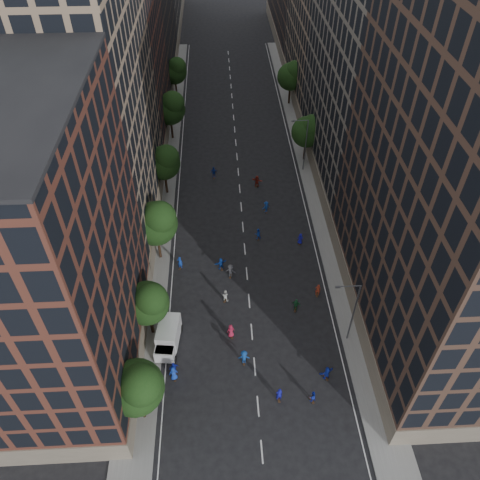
{
  "coord_description": "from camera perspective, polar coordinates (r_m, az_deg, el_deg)",
  "views": [
    {
      "loc": [
        -2.96,
        -17.98,
        44.05
      ],
      "look_at": [
        -0.66,
        26.67,
        2.0
      ],
      "focal_mm": 35.0,
      "sensor_mm": 36.0,
      "label": 1
    }
  ],
  "objects": [
    {
      "name": "streetlamp_far",
      "position": [
        75.2,
        7.86,
        11.69
      ],
      "size": [
        2.64,
        0.22,
        9.06
      ],
      "color": "#595B60",
      "rests_on": "ground"
    },
    {
      "name": "bldg_left_a",
      "position": [
        44.05,
        -23.44,
        -2.47
      ],
      "size": [
        14.0,
        22.0,
        30.0
      ],
      "primitive_type": "cube",
      "color": "#52291F",
      "rests_on": "ground"
    },
    {
      "name": "skater_12",
      "position": [
        63.78,
        7.35,
        0.13
      ],
      "size": [
        0.91,
        0.72,
        1.63
      ],
      "primitive_type": "imported",
      "rotation": [
        0.0,
        0.0,
        2.86
      ],
      "color": "#1515AB",
      "rests_on": "ground"
    },
    {
      "name": "skater_8",
      "position": [
        56.38,
        -1.83,
        -6.8
      ],
      "size": [
        0.99,
        0.88,
        1.7
      ],
      "primitive_type": "imported",
      "rotation": [
        0.0,
        0.0,
        2.81
      ],
      "color": "silver",
      "rests_on": "ground"
    },
    {
      "name": "bldg_right_c",
      "position": [
        95.41,
        11.71,
        26.33
      ],
      "size": [
        14.0,
        26.0,
        35.0
      ],
      "primitive_type": "cube",
      "color": "#887059",
      "rests_on": "ground"
    },
    {
      "name": "skater_5",
      "position": [
        51.06,
        10.52,
        -15.66
      ],
      "size": [
        1.73,
        1.11,
        1.78
      ],
      "primitive_type": "imported",
      "rotation": [
        0.0,
        0.0,
        3.53
      ],
      "color": "navy",
      "rests_on": "ground"
    },
    {
      "name": "tree_left_0",
      "position": [
        44.63,
        -12.39,
        -17.07
      ],
      "size": [
        5.2,
        5.2,
        8.83
      ],
      "color": "black",
      "rests_on": "ground"
    },
    {
      "name": "skater_13",
      "position": [
        60.4,
        -7.32,
        -2.75
      ],
      "size": [
        0.8,
        0.68,
        1.87
      ],
      "primitive_type": "imported",
      "rotation": [
        0.0,
        0.0,
        2.75
      ],
      "color": "#153CAB",
      "rests_on": "ground"
    },
    {
      "name": "skater_16",
      "position": [
        75.17,
        -3.2,
        8.2
      ],
      "size": [
        1.14,
        0.49,
        1.93
      ],
      "primitive_type": "imported",
      "rotation": [
        0.0,
        0.0,
        3.12
      ],
      "color": "#1431A7",
      "rests_on": "ground"
    },
    {
      "name": "bldg_right_a",
      "position": [
        47.42,
        25.38,
        5.28
      ],
      "size": [
        14.0,
        30.0,
        36.0
      ],
      "primitive_type": "cube",
      "color": "#452F25",
      "rests_on": "ground"
    },
    {
      "name": "skater_4",
      "position": [
        51.05,
        -8.06,
        -15.2
      ],
      "size": [
        1.11,
        0.75,
        1.75
      ],
      "primitive_type": "imported",
      "rotation": [
        0.0,
        0.0,
        3.48
      ],
      "color": "#1523B0",
      "rests_on": "ground"
    },
    {
      "name": "bldg_left_c",
      "position": [
        83.26,
        -14.83,
        20.77
      ],
      "size": [
        14.0,
        20.0,
        28.0
      ],
      "primitive_type": "cube",
      "color": "#52291F",
      "rests_on": "ground"
    },
    {
      "name": "sidewalk_left",
      "position": [
        79.39,
        -9.1,
        9.02
      ],
      "size": [
        4.0,
        105.0,
        0.15
      ],
      "primitive_type": "cube",
      "color": "slate",
      "rests_on": "ground"
    },
    {
      "name": "skater_6",
      "position": [
        53.12,
        -1.13,
        -11.04
      ],
      "size": [
        1.05,
        0.86,
        1.85
      ],
      "primitive_type": "imported",
      "rotation": [
        0.0,
        0.0,
        3.48
      ],
      "color": "#A31B38",
      "rests_on": "ground"
    },
    {
      "name": "skater_15",
      "position": [
        68.37,
        3.19,
        4.03
      ],
      "size": [
        1.32,
        1.07,
        1.78
      ],
      "primitive_type": "imported",
      "rotation": [
        0.0,
        0.0,
        3.56
      ],
      "color": "#123B98",
      "rests_on": "ground"
    },
    {
      "name": "tree_left_2",
      "position": [
        58.35,
        -10.15,
        2.2
      ],
      "size": [
        5.6,
        5.6,
        9.45
      ],
      "color": "black",
      "rests_on": "ground"
    },
    {
      "name": "streetlamp_near",
      "position": [
        50.87,
        13.52,
        -8.3
      ],
      "size": [
        2.64,
        0.22,
        9.06
      ],
      "color": "#595B60",
      "rests_on": "ground"
    },
    {
      "name": "sidewalk_right",
      "position": [
        80.28,
        8.41,
        9.53
      ],
      "size": [
        4.0,
        105.0,
        0.15
      ],
      "primitive_type": "cube",
      "color": "slate",
      "rests_on": "ground"
    },
    {
      "name": "bldg_right_b",
      "position": [
        71.29,
        16.14,
        18.92
      ],
      "size": [
        14.0,
        28.0,
        33.0
      ],
      "primitive_type": "cube",
      "color": "#635B51",
      "rests_on": "ground"
    },
    {
      "name": "tree_left_5",
      "position": [
        98.02,
        -7.9,
        19.82
      ],
      "size": [
        4.8,
        4.8,
        8.33
      ],
      "color": "black",
      "rests_on": "ground"
    },
    {
      "name": "ground",
      "position": [
        72.87,
        -0.02,
        6.06
      ],
      "size": [
        240.0,
        240.0,
        0.0
      ],
      "primitive_type": "plane",
      "color": "black",
      "rests_on": "ground"
    },
    {
      "name": "skater_11",
      "position": [
        59.89,
        -2.34,
        -2.92
      ],
      "size": [
        1.71,
        1.12,
        1.76
      ],
      "primitive_type": "imported",
      "rotation": [
        0.0,
        0.0,
        3.54
      ],
      "color": "#1440A7",
      "rests_on": "ground"
    },
    {
      "name": "skater_7",
      "position": [
        57.64,
        9.46,
        -6.04
      ],
      "size": [
        0.74,
        0.58,
        1.78
      ],
      "primitive_type": "imported",
      "rotation": [
        0.0,
        0.0,
        2.88
      ],
      "color": "#A9321C",
      "rests_on": "ground"
    },
    {
      "name": "skater_1",
      "position": [
        49.2,
        4.78,
        -18.25
      ],
      "size": [
        0.73,
        0.52,
        1.86
      ],
      "primitive_type": "imported",
      "rotation": [
        0.0,
        0.0,
        3.26
      ],
      "color": "#121396",
      "rests_on": "ground"
    },
    {
      "name": "tree_left_4",
      "position": [
        83.39,
        -8.47,
        15.71
      ],
      "size": [
        5.4,
        5.4,
        9.08
      ],
      "color": "black",
      "rests_on": "ground"
    },
    {
      "name": "skater_10",
      "position": [
        55.77,
        6.85,
        -7.88
      ],
      "size": [
        1.15,
        0.78,
        1.82
      ],
      "primitive_type": "imported",
      "rotation": [
        0.0,
        0.0,
        2.79
      ],
      "color": "#1A592E",
      "rests_on": "ground"
    },
    {
      "name": "skater_9",
      "position": [
        58.87,
        -1.16,
        -3.81
      ],
      "size": [
        1.41,
        1.08,
        1.93
      ],
      "primitive_type": "imported",
      "rotation": [
        0.0,
        0.0,
        2.82
      ],
      "color": "#49494F",
      "rests_on": "ground"
    },
    {
      "name": "tree_right_a",
      "position": [
        77.56,
        8.33,
        13.09
      ],
      "size": [
        5.0,
        5.0,
        8.39
      ],
      "color": "black",
      "rests_on": "ground"
    },
    {
      "name": "cargo_van",
      "position": [
        52.67,
        -8.78,
        -11.59
      ],
      "size": [
        2.93,
        5.26,
        2.68
      ],
      "rotation": [
        0.0,
        0.0,
        -0.12
      ],
      "color": "silver",
      "rests_on": "ground"
    },
    {
      "name": "skater_17",
      "position": [
        73.25,
        2.08,
        7.15
      ],
      "size": [
        1.81,
        1.19,
        1.86
      ],
      "primitive_type": "imported",
      "rotation": [
        0.0,
        0.0,
        2.74
      ],
      "color": "maroon",
      "rests_on": "ground"
    },
    {
      "name": "tree_left_1",
      "position": [
        50.6,
        -11.13,
        -7.43
      ],
      "size": [
        4.8,
        4.8,
        8.21
      ],
      "color": "black",
      "rests_on": "ground"
    },
    {
      "name": "skater_0",
      "position": [
        50.64,
        -8.1,
        -15.81
      ],
      "size": [
        1.06,
        0.83,
        1.9
      ],
      "primitive_type": "imported",
      "rotation": [
        0.0,
        0.0,
        3.42
      ],
      "color": "#163CB7",
      "rests_on": "ground"
    },
    {
      "name": "skater_14",
      "position": [
        63.96,
        2.18,
        0.72
      ],
      "size": [
        0.92,
        0.78,
        1.7
      ],
      "primitive_type": "imported",
      "rotation": [
        0.0,
        0.0,
        3.32
      ],
      "color": "#1742BC",
      "rests_on": "ground"
    },
    {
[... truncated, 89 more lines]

